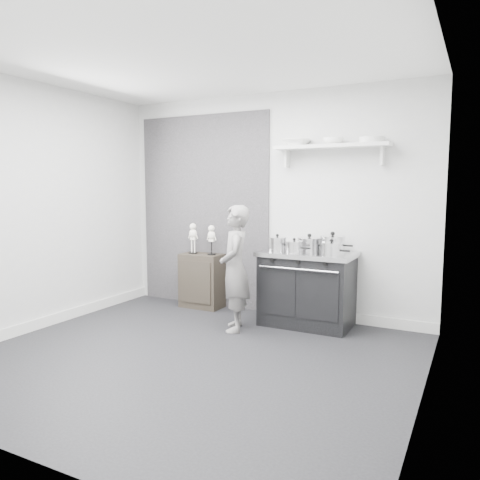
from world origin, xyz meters
TOP-DOWN VIEW (x-y plane):
  - ground at (0.00, 0.00)m, footprint 4.00×4.00m
  - room_shell at (-0.09, 0.15)m, footprint 4.02×3.62m
  - wall_shelf at (0.80, 1.68)m, footprint 1.30×0.26m
  - stove at (0.61, 1.48)m, footprint 1.05×0.66m
  - side_cabinet at (-0.87, 1.61)m, footprint 0.54×0.32m
  - child at (-0.03, 0.94)m, footprint 0.52×0.60m
  - pot_front_left at (0.28, 1.41)m, footprint 0.30×0.21m
  - pot_back_left at (0.59, 1.59)m, footprint 0.36×0.27m
  - pot_back_right at (0.88, 1.56)m, footprint 0.37×0.28m
  - pot_front_right at (0.95, 1.27)m, footprint 0.31×0.22m
  - pot_front_center at (0.51, 1.33)m, footprint 0.29×0.20m
  - skeleton_full at (-1.00, 1.61)m, footprint 0.13×0.08m
  - skeleton_torso at (-0.72, 1.61)m, footprint 0.12×0.08m
  - bowl_large at (0.40, 1.67)m, footprint 0.31×0.31m
  - bowl_small at (0.83, 1.67)m, footprint 0.22×0.22m
  - plate_stack at (1.25, 1.67)m, footprint 0.27×0.27m

SIDE VIEW (x-z plane):
  - ground at x=0.00m, z-range 0.00..0.00m
  - side_cabinet at x=-0.87m, z-range 0.00..0.70m
  - stove at x=0.61m, z-range 0.00..0.85m
  - child at x=-0.03m, z-range 0.00..1.38m
  - pot_front_center at x=0.51m, z-range 0.83..0.99m
  - pot_front_right at x=0.95m, z-range 0.83..1.01m
  - pot_back_left at x=0.59m, z-range 0.82..1.02m
  - skeleton_torso at x=-0.72m, z-range 0.70..1.14m
  - pot_front_left at x=0.28m, z-range 0.83..1.02m
  - skeleton_full at x=-1.00m, z-range 0.70..1.16m
  - pot_back_right at x=0.88m, z-range 0.82..1.06m
  - room_shell at x=-0.09m, z-range 0.28..2.99m
  - wall_shelf at x=0.80m, z-range 1.89..2.13m
  - plate_stack at x=1.25m, z-range 2.04..2.10m
  - bowl_small at x=0.83m, z-range 2.04..2.11m
  - bowl_large at x=0.40m, z-range 2.04..2.11m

